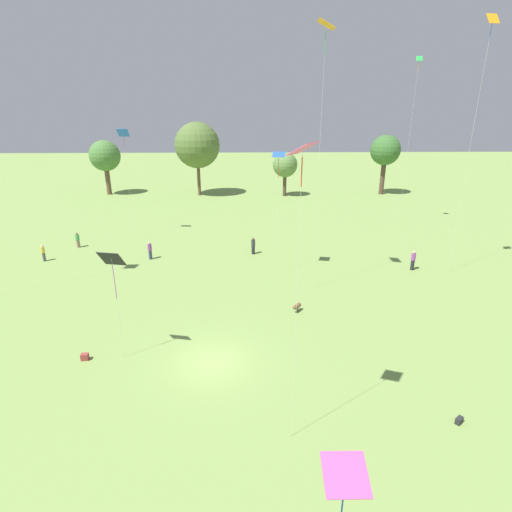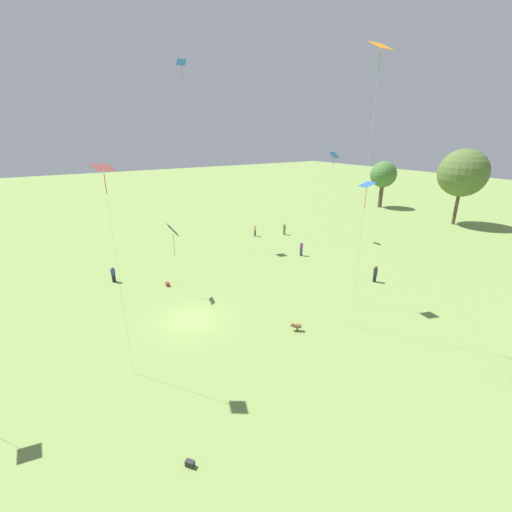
{
  "view_description": "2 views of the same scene",
  "coord_description": "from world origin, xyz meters",
  "px_view_note": "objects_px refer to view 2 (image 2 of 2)",
  "views": [
    {
      "loc": [
        2.0,
        -19.53,
        13.72
      ],
      "look_at": [
        2.72,
        5.4,
        4.55
      ],
      "focal_mm": 28.0,
      "sensor_mm": 36.0,
      "label": 1
    },
    {
      "loc": [
        22.95,
        -8.64,
        14.12
      ],
      "look_at": [
        -0.76,
        6.53,
        3.98
      ],
      "focal_mm": 24.0,
      "sensor_mm": 36.0,
      "label": 2
    }
  ],
  "objects_px": {
    "kite_1": "(105,178)",
    "kite_6": "(334,157)",
    "dog_0": "(296,326)",
    "person_5": "(301,249)",
    "picnic_bag_0": "(168,284)",
    "person_6": "(113,274)",
    "kite_3": "(182,74)",
    "person_1": "(255,231)",
    "kite_4": "(380,59)",
    "picnic_bag_1": "(190,464)",
    "person_3": "(284,229)",
    "kite_2": "(173,232)",
    "person_8": "(375,274)",
    "kite_9": "(367,189)"
  },
  "relations": [
    {
      "from": "person_5",
      "to": "picnic_bag_1",
      "type": "xyz_separation_m",
      "value": [
        19.1,
        -22.28,
        -0.74
      ]
    },
    {
      "from": "kite_3",
      "to": "kite_6",
      "type": "bearing_deg",
      "value": -150.53
    },
    {
      "from": "kite_4",
      "to": "kite_6",
      "type": "height_order",
      "value": "kite_4"
    },
    {
      "from": "person_6",
      "to": "kite_9",
      "type": "height_order",
      "value": "kite_9"
    },
    {
      "from": "person_1",
      "to": "picnic_bag_0",
      "type": "xyz_separation_m",
      "value": [
        9.94,
        -16.46,
        -0.63
      ]
    },
    {
      "from": "person_3",
      "to": "person_6",
      "type": "bearing_deg",
      "value": -155.58
    },
    {
      "from": "kite_3",
      "to": "person_3",
      "type": "bearing_deg",
      "value": -139.84
    },
    {
      "from": "person_1",
      "to": "dog_0",
      "type": "xyz_separation_m",
      "value": [
        23.0,
        -10.95,
        -0.41
      ]
    },
    {
      "from": "kite_6",
      "to": "picnic_bag_0",
      "type": "xyz_separation_m",
      "value": [
        3.47,
        -24.7,
        -10.91
      ]
    },
    {
      "from": "kite_2",
      "to": "picnic_bag_0",
      "type": "relative_size",
      "value": 15.61
    },
    {
      "from": "person_3",
      "to": "picnic_bag_1",
      "type": "distance_m",
      "value": 37.91
    },
    {
      "from": "person_3",
      "to": "picnic_bag_1",
      "type": "bearing_deg",
      "value": -119.0
    },
    {
      "from": "kite_4",
      "to": "picnic_bag_0",
      "type": "distance_m",
      "value": 25.25
    },
    {
      "from": "person_1",
      "to": "dog_0",
      "type": "distance_m",
      "value": 25.47
    },
    {
      "from": "person_1",
      "to": "picnic_bag_1",
      "type": "distance_m",
      "value": 36.6
    },
    {
      "from": "person_6",
      "to": "kite_2",
      "type": "height_order",
      "value": "kite_2"
    },
    {
      "from": "picnic_bag_0",
      "to": "kite_3",
      "type": "bearing_deg",
      "value": 147.1
    },
    {
      "from": "person_6",
      "to": "kite_3",
      "type": "bearing_deg",
      "value": -103.2
    },
    {
      "from": "kite_4",
      "to": "kite_9",
      "type": "relative_size",
      "value": 1.83
    },
    {
      "from": "kite_6",
      "to": "person_3",
      "type": "bearing_deg",
      "value": 87.0
    },
    {
      "from": "kite_3",
      "to": "person_1",
      "type": "bearing_deg",
      "value": -136.08
    },
    {
      "from": "picnic_bag_1",
      "to": "person_5",
      "type": "bearing_deg",
      "value": 130.61
    },
    {
      "from": "kite_1",
      "to": "picnic_bag_1",
      "type": "relative_size",
      "value": 27.6
    },
    {
      "from": "person_3",
      "to": "picnic_bag_0",
      "type": "bearing_deg",
      "value": -143.64
    },
    {
      "from": "person_5",
      "to": "picnic_bag_0",
      "type": "bearing_deg",
      "value": 41.04
    },
    {
      "from": "kite_2",
      "to": "dog_0",
      "type": "xyz_separation_m",
      "value": [
        10.85,
        5.28,
        -5.61
      ]
    },
    {
      "from": "kite_3",
      "to": "picnic_bag_0",
      "type": "bearing_deg",
      "value": 112.25
    },
    {
      "from": "person_1",
      "to": "kite_4",
      "type": "bearing_deg",
      "value": -72.96
    },
    {
      "from": "kite_6",
      "to": "kite_2",
      "type": "bearing_deg",
      "value": 148.7
    },
    {
      "from": "person_3",
      "to": "kite_3",
      "type": "relative_size",
      "value": 0.07
    },
    {
      "from": "person_8",
      "to": "kite_3",
      "type": "xyz_separation_m",
      "value": [
        -21.92,
        -10.32,
        19.72
      ]
    },
    {
      "from": "kite_6",
      "to": "dog_0",
      "type": "xyz_separation_m",
      "value": [
        16.53,
        -19.18,
        -10.69
      ]
    },
    {
      "from": "person_8",
      "to": "dog_0",
      "type": "distance_m",
      "value": 12.71
    },
    {
      "from": "kite_1",
      "to": "kite_2",
      "type": "bearing_deg",
      "value": -44.73
    },
    {
      "from": "person_6",
      "to": "kite_3",
      "type": "height_order",
      "value": "kite_3"
    },
    {
      "from": "person_1",
      "to": "kite_6",
      "type": "height_order",
      "value": "kite_6"
    },
    {
      "from": "person_6",
      "to": "kite_1",
      "type": "xyz_separation_m",
      "value": [
        15.29,
        -1.93,
        11.16
      ]
    },
    {
      "from": "person_8",
      "to": "picnic_bag_1",
      "type": "distance_m",
      "value": 25.17
    },
    {
      "from": "dog_0",
      "to": "person_5",
      "type": "bearing_deg",
      "value": -2.92
    },
    {
      "from": "person_8",
      "to": "picnic_bag_0",
      "type": "xyz_separation_m",
      "value": [
        -10.21,
        -17.9,
        -0.66
      ]
    },
    {
      "from": "person_1",
      "to": "picnic_bag_0",
      "type": "relative_size",
      "value": 3.83
    },
    {
      "from": "kite_1",
      "to": "kite_6",
      "type": "height_order",
      "value": "kite_1"
    },
    {
      "from": "person_5",
      "to": "kite_4",
      "type": "distance_m",
      "value": 23.86
    },
    {
      "from": "person_1",
      "to": "picnic_bag_1",
      "type": "relative_size",
      "value": 3.55
    },
    {
      "from": "picnic_bag_1",
      "to": "person_1",
      "type": "bearing_deg",
      "value": 142.97
    },
    {
      "from": "kite_9",
      "to": "dog_0",
      "type": "height_order",
      "value": "kite_9"
    },
    {
      "from": "kite_6",
      "to": "picnic_bag_1",
      "type": "bearing_deg",
      "value": 172.54
    },
    {
      "from": "kite_4",
      "to": "dog_0",
      "type": "bearing_deg",
      "value": -157.53
    },
    {
      "from": "person_6",
      "to": "dog_0",
      "type": "distance_m",
      "value": 19.55
    },
    {
      "from": "kite_6",
      "to": "picnic_bag_0",
      "type": "relative_size",
      "value": 27.66
    }
  ]
}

